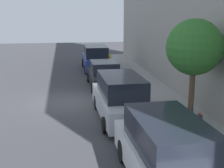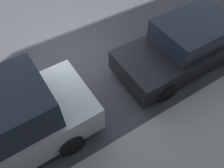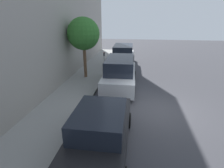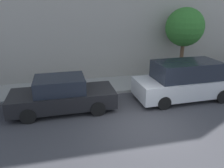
% 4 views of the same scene
% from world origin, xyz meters
% --- Properties ---
extents(ground_plane, '(60.00, 60.00, 0.00)m').
position_xyz_m(ground_plane, '(0.00, 0.00, 0.00)').
color(ground_plane, '#38383D').
extents(parked_sedan_third, '(1.92, 4.51, 1.54)m').
position_xyz_m(parked_sedan_third, '(2.24, 3.02, 0.73)').
color(parked_sedan_third, black).
rests_on(parked_sedan_third, ground_plane).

